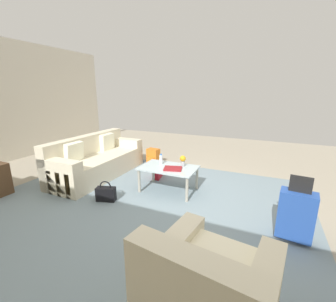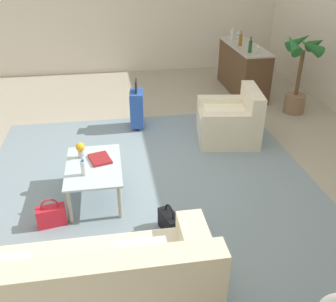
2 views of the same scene
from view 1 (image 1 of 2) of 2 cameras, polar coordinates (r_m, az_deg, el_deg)
The scene contains 12 objects.
ground_plane at distance 3.73m, azimuth 2.71°, elevation -13.98°, with size 12.00×12.00×0.00m, color #A89E89.
area_rug at distance 3.80m, azimuth -7.12°, elevation -13.39°, with size 5.20×4.40×0.01m, color gray.
couch at distance 5.18m, azimuth -17.84°, elevation -2.59°, with size 0.87×2.25×0.87m.
armchair at distance 2.06m, azimuth 10.06°, elevation -32.28°, with size 1.06×1.05×0.85m.
coffee_table at distance 4.12m, azimuth 0.12°, elevation -4.92°, with size 1.02×0.66×0.46m.
water_bottle at distance 4.24m, azimuth -1.80°, elevation -2.15°, with size 0.06×0.06×0.20m.
coffee_table_book at distance 3.98m, azimuth 1.24°, elevation -4.48°, with size 0.31×0.23×0.03m, color maroon.
flower_vase at distance 4.12m, azimuth 3.77°, elevation -2.28°, with size 0.11×0.11×0.21m.
suitcase_blue at distance 3.22m, azimuth 29.74°, elevation -13.81°, with size 0.42×0.27×0.85m.
handbag_black at distance 3.99m, azimuth -15.49°, elevation -10.40°, with size 0.35×0.23×0.36m.
handbag_red at distance 4.82m, azimuth -2.66°, elevation -5.37°, with size 0.19×0.34×0.36m.
backpack_orange at distance 5.71m, azimuth -3.82°, elevation -1.48°, with size 0.32×0.28×0.40m.
Camera 1 is at (-1.17, 3.05, 1.80)m, focal length 24.00 mm.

